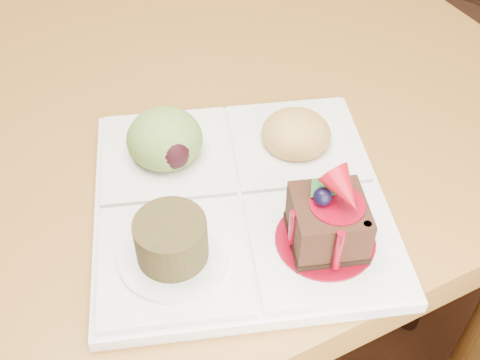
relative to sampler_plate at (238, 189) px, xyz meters
name	(u,v)px	position (x,y,z in m)	size (l,w,h in m)	color
ground	(76,218)	(-0.09, 0.75, -0.77)	(6.00, 6.00, 0.00)	brown
sampler_plate	(238,189)	(0.00, 0.00, 0.00)	(0.33, 0.33, 0.10)	silver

